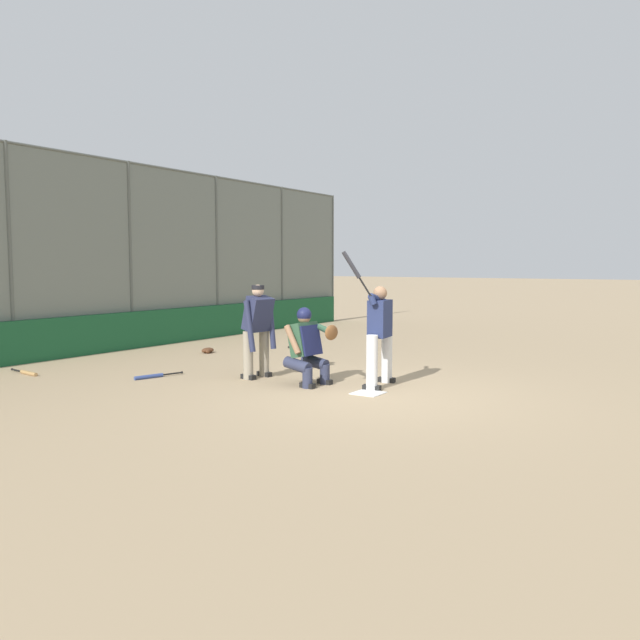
{
  "coord_description": "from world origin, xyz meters",
  "views": [
    {
      "loc": [
        8.08,
        4.59,
        1.94
      ],
      "look_at": [
        -0.18,
        -1.0,
        1.05
      ],
      "focal_mm": 35.0,
      "sensor_mm": 36.0,
      "label": 1
    }
  ],
  "objects_px": {
    "spare_bat_third_base_side": "(153,376)",
    "batter_at_plate": "(379,332)",
    "catcher_behind_plate": "(308,345)",
    "spare_bat_first_base_side": "(27,373)",
    "umpire_home": "(258,328)",
    "fielding_glove_on_dirt": "(208,350)",
    "spare_bat_by_padding": "(294,344)"
  },
  "relations": [
    {
      "from": "catcher_behind_plate",
      "to": "batter_at_plate",
      "type": "bearing_deg",
      "value": 123.54
    },
    {
      "from": "umpire_home",
      "to": "spare_bat_third_base_side",
      "type": "relative_size",
      "value": 1.8
    },
    {
      "from": "catcher_behind_plate",
      "to": "fielding_glove_on_dirt",
      "type": "height_order",
      "value": "catcher_behind_plate"
    },
    {
      "from": "batter_at_plate",
      "to": "spare_bat_by_padding",
      "type": "bearing_deg",
      "value": -137.9
    },
    {
      "from": "catcher_behind_plate",
      "to": "spare_bat_by_padding",
      "type": "bearing_deg",
      "value": -135.08
    },
    {
      "from": "umpire_home",
      "to": "fielding_glove_on_dirt",
      "type": "relative_size",
      "value": 5.02
    },
    {
      "from": "spare_bat_third_base_side",
      "to": "spare_bat_first_base_side",
      "type": "distance_m",
      "value": 2.34
    },
    {
      "from": "spare_bat_third_base_side",
      "to": "spare_bat_first_base_side",
      "type": "height_order",
      "value": "same"
    },
    {
      "from": "spare_bat_first_base_side",
      "to": "batter_at_plate",
      "type": "bearing_deg",
      "value": 29.3
    },
    {
      "from": "umpire_home",
      "to": "spare_bat_first_base_side",
      "type": "height_order",
      "value": "umpire_home"
    },
    {
      "from": "spare_bat_first_base_side",
      "to": "fielding_glove_on_dirt",
      "type": "height_order",
      "value": "fielding_glove_on_dirt"
    },
    {
      "from": "spare_bat_first_base_side",
      "to": "fielding_glove_on_dirt",
      "type": "distance_m",
      "value": 3.82
    },
    {
      "from": "catcher_behind_plate",
      "to": "spare_bat_third_base_side",
      "type": "distance_m",
      "value": 2.81
    },
    {
      "from": "umpire_home",
      "to": "spare_bat_first_base_side",
      "type": "distance_m",
      "value": 4.22
    },
    {
      "from": "umpire_home",
      "to": "spare_bat_by_padding",
      "type": "xyz_separation_m",
      "value": [
        -3.77,
        -2.01,
        -0.82
      ]
    },
    {
      "from": "umpire_home",
      "to": "spare_bat_by_padding",
      "type": "distance_m",
      "value": 4.35
    },
    {
      "from": "spare_bat_by_padding",
      "to": "spare_bat_third_base_side",
      "type": "distance_m",
      "value": 4.81
    },
    {
      "from": "batter_at_plate",
      "to": "umpire_home",
      "type": "distance_m",
      "value": 2.13
    },
    {
      "from": "catcher_behind_plate",
      "to": "fielding_glove_on_dirt",
      "type": "xyz_separation_m",
      "value": [
        -1.73,
        -3.91,
        -0.59
      ]
    },
    {
      "from": "catcher_behind_plate",
      "to": "spare_bat_first_base_side",
      "type": "relative_size",
      "value": 1.37
    },
    {
      "from": "umpire_home",
      "to": "fielding_glove_on_dirt",
      "type": "xyz_separation_m",
      "value": [
        -1.72,
        -2.86,
        -0.8
      ]
    },
    {
      "from": "batter_at_plate",
      "to": "umpire_home",
      "type": "xyz_separation_m",
      "value": [
        0.52,
        -2.06,
        -0.02
      ]
    },
    {
      "from": "spare_bat_first_base_side",
      "to": "fielding_glove_on_dirt",
      "type": "bearing_deg",
      "value": 83.77
    },
    {
      "from": "catcher_behind_plate",
      "to": "fielding_glove_on_dirt",
      "type": "bearing_deg",
      "value": -107.94
    },
    {
      "from": "spare_bat_third_base_side",
      "to": "fielding_glove_on_dirt",
      "type": "bearing_deg",
      "value": -138.82
    },
    {
      "from": "spare_bat_third_base_side",
      "to": "fielding_glove_on_dirt",
      "type": "xyz_separation_m",
      "value": [
        -2.74,
        -1.37,
        0.02
      ]
    },
    {
      "from": "batter_at_plate",
      "to": "fielding_glove_on_dirt",
      "type": "distance_m",
      "value": 5.13
    },
    {
      "from": "spare_bat_third_base_side",
      "to": "catcher_behind_plate",
      "type": "bearing_deg",
      "value": 126.32
    },
    {
      "from": "batter_at_plate",
      "to": "spare_bat_third_base_side",
      "type": "xyz_separation_m",
      "value": [
        1.54,
        -3.56,
        -0.84
      ]
    },
    {
      "from": "spare_bat_third_base_side",
      "to": "batter_at_plate",
      "type": "bearing_deg",
      "value": 128.09
    },
    {
      "from": "batter_at_plate",
      "to": "catcher_behind_plate",
      "type": "bearing_deg",
      "value": -71.72
    },
    {
      "from": "umpire_home",
      "to": "spare_bat_third_base_side",
      "type": "height_order",
      "value": "umpire_home"
    }
  ]
}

